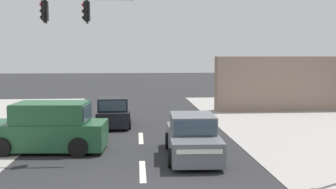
# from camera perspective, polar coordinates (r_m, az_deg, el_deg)

# --- Properties ---
(lane_dash_mid) EXTENTS (0.20, 2.40, 0.01)m
(lane_dash_mid) POSITION_cam_1_polar(r_m,az_deg,el_deg) (12.87, -3.71, -11.01)
(lane_dash_mid) COLOR silver
(lane_dash_mid) RESTS_ON ground
(lane_dash_far) EXTENTS (0.20, 2.40, 0.01)m
(lane_dash_far) POSITION_cam_1_polar(r_m,az_deg,el_deg) (17.71, -3.95, -6.32)
(lane_dash_far) COLOR silver
(lane_dash_far) RESTS_ON ground
(traffic_signal_mast) EXTENTS (5.29, 0.46, 6.00)m
(traffic_signal_mast) POSITION_cam_1_polar(r_m,az_deg,el_deg) (14.84, -20.27, 7.08)
(traffic_signal_mast) COLOR slate
(traffic_signal_mast) RESTS_ON ground
(shopfront_wall_far) EXTENTS (12.00, 1.00, 3.60)m
(shopfront_wall_far) POSITION_cam_1_polar(r_m,az_deg,el_deg) (27.73, 19.20, 1.52)
(shopfront_wall_far) COLOR gray
(shopfront_wall_far) RESTS_ON ground
(sedan_kerbside_parked) EXTENTS (2.01, 4.30, 1.56)m
(sedan_kerbside_parked) POSITION_cam_1_polar(r_m,az_deg,el_deg) (14.42, 3.57, -6.29)
(sedan_kerbside_parked) COLOR slate
(sedan_kerbside_parked) RESTS_ON ground
(hatchback_crossing_left) EXTENTS (1.87, 3.69, 1.53)m
(hatchback_crossing_left) POSITION_cam_1_polar(r_m,az_deg,el_deg) (20.75, -7.94, -2.61)
(hatchback_crossing_left) COLOR black
(hatchback_crossing_left) RESTS_ON ground
(suv_oncoming_near) EXTENTS (4.64, 2.29, 1.90)m
(suv_oncoming_near) POSITION_cam_1_polar(r_m,az_deg,el_deg) (15.89, -16.98, -4.74)
(suv_oncoming_near) COLOR #235633
(suv_oncoming_near) RESTS_ON ground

